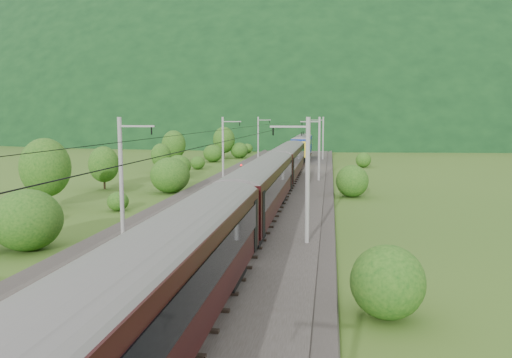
# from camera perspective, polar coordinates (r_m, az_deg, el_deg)

# --- Properties ---
(ground) EXTENTS (600.00, 600.00, 0.00)m
(ground) POSITION_cam_1_polar(r_m,az_deg,el_deg) (33.30, -5.00, -7.36)
(ground) COLOR #33571B
(ground) RESTS_ON ground
(railbed) EXTENTS (14.00, 220.00, 0.30)m
(railbed) POSITION_cam_1_polar(r_m,az_deg,el_deg) (42.81, -1.88, -3.87)
(railbed) COLOR #38332D
(railbed) RESTS_ON ground
(track_left) EXTENTS (2.40, 220.00, 0.27)m
(track_left) POSITION_cam_1_polar(r_m,az_deg,el_deg) (43.26, -5.02, -3.48)
(track_left) COLOR #533023
(track_left) RESTS_ON railbed
(track_right) EXTENTS (2.40, 220.00, 0.27)m
(track_right) POSITION_cam_1_polar(r_m,az_deg,el_deg) (42.41, 1.31, -3.67)
(track_right) COLOR #533023
(track_right) RESTS_ON railbed
(catenary_left) EXTENTS (2.54, 192.28, 8.00)m
(catenary_left) POSITION_cam_1_polar(r_m,az_deg,el_deg) (64.92, -3.73, 3.74)
(catenary_left) COLOR gray
(catenary_left) RESTS_ON railbed
(catenary_right) EXTENTS (2.54, 192.28, 8.00)m
(catenary_right) POSITION_cam_1_polar(r_m,az_deg,el_deg) (63.47, 7.16, 3.63)
(catenary_right) COLOR gray
(catenary_right) RESTS_ON railbed
(overhead_wires) EXTENTS (4.83, 198.00, 0.03)m
(overhead_wires) POSITION_cam_1_polar(r_m,az_deg,el_deg) (42.05, -1.92, 5.47)
(overhead_wires) COLOR black
(overhead_wires) RESTS_ON ground
(mountain_main) EXTENTS (504.00, 360.00, 244.00)m
(mountain_main) POSITION_cam_1_polar(r_m,az_deg,el_deg) (291.56, 7.01, 5.44)
(mountain_main) COLOR black
(mountain_main) RESTS_ON ground
(mountain_ridge) EXTENTS (336.00, 280.00, 132.00)m
(mountain_ridge) POSITION_cam_1_polar(r_m,az_deg,el_deg) (355.15, -12.64, 5.61)
(mountain_ridge) COLOR black
(mountain_ridge) RESTS_ON ground
(train) EXTENTS (3.05, 122.85, 5.30)m
(train) POSITION_cam_1_polar(r_m,az_deg,el_deg) (38.66, 0.71, 0.12)
(train) COLOR black
(train) RESTS_ON ground
(hazard_post_near) EXTENTS (0.17, 0.17, 1.58)m
(hazard_post_near) POSITION_cam_1_polar(r_m,az_deg,el_deg) (83.48, 3.11, 2.15)
(hazard_post_near) COLOR red
(hazard_post_near) RESTS_ON railbed
(hazard_post_far) EXTENTS (0.17, 0.17, 1.58)m
(hazard_post_far) POSITION_cam_1_polar(r_m,az_deg,el_deg) (89.06, 3.76, 2.46)
(hazard_post_far) COLOR red
(hazard_post_far) RESTS_ON railbed
(signal) EXTENTS (0.24, 0.24, 2.15)m
(signal) POSITION_cam_1_polar(r_m,az_deg,el_deg) (62.15, -1.71, 0.89)
(signal) COLOR black
(signal) RESTS_ON railbed
(vegetation_left) EXTENTS (13.98, 148.83, 6.71)m
(vegetation_left) POSITION_cam_1_polar(r_m,az_deg,el_deg) (48.87, -18.02, 0.11)
(vegetation_left) COLOR #164612
(vegetation_left) RESTS_ON ground
(vegetation_right) EXTENTS (6.06, 95.03, 3.03)m
(vegetation_right) POSITION_cam_1_polar(r_m,az_deg,el_deg) (42.82, 12.34, -2.39)
(vegetation_right) COLOR #164612
(vegetation_right) RESTS_ON ground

